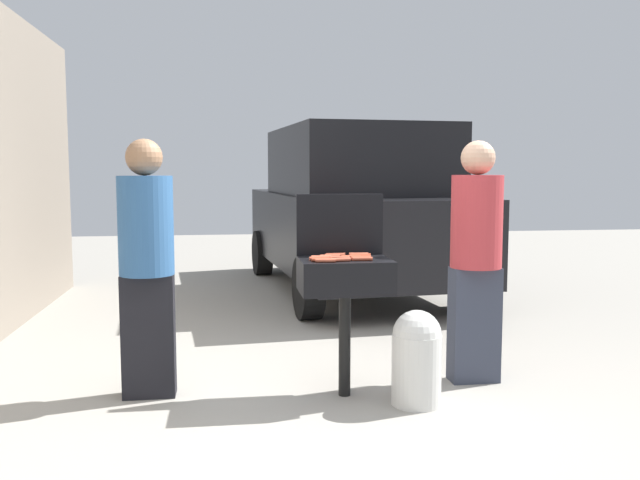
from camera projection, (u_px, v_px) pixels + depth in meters
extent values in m
plane|color=#9E998E|center=(343.00, 409.00, 4.29)|extent=(24.00, 24.00, 0.00)
cylinder|color=black|center=(345.00, 344.00, 4.52)|extent=(0.08, 0.08, 0.70)
cube|color=black|center=(345.00, 275.00, 4.48)|extent=(0.60, 0.44, 0.22)
cube|color=black|center=(339.00, 225.00, 4.66)|extent=(0.60, 0.05, 0.42)
cylinder|color=#C6593D|center=(336.00, 255.00, 4.58)|extent=(0.13, 0.04, 0.03)
cylinder|color=#C6593D|center=(321.00, 257.00, 4.45)|extent=(0.13, 0.03, 0.03)
cylinder|color=#B74C33|center=(362.00, 259.00, 4.36)|extent=(0.13, 0.03, 0.03)
cylinder|color=#B74C33|center=(319.00, 258.00, 4.39)|extent=(0.13, 0.03, 0.03)
cylinder|color=#AD4228|center=(322.00, 260.00, 4.33)|extent=(0.13, 0.03, 0.03)
cylinder|color=#AD4228|center=(351.00, 257.00, 4.47)|extent=(0.13, 0.04, 0.03)
cylinder|color=#C6593D|center=(330.00, 256.00, 4.49)|extent=(0.13, 0.04, 0.03)
cylinder|color=#C6593D|center=(359.00, 254.00, 4.60)|extent=(0.13, 0.04, 0.03)
cylinder|color=#C6593D|center=(326.00, 261.00, 4.29)|extent=(0.13, 0.04, 0.03)
cylinder|color=#AD4228|center=(361.00, 255.00, 4.54)|extent=(0.13, 0.03, 0.03)
cylinder|color=#C6593D|center=(340.00, 258.00, 4.42)|extent=(0.13, 0.04, 0.03)
cylinder|color=#B74C33|center=(335.00, 255.00, 4.54)|extent=(0.13, 0.03, 0.03)
cylinder|color=#AD4228|center=(361.00, 258.00, 4.39)|extent=(0.13, 0.03, 0.03)
cylinder|color=#C6593D|center=(341.00, 260.00, 4.33)|extent=(0.13, 0.04, 0.03)
cylinder|color=#AD4228|center=(361.00, 257.00, 4.44)|extent=(0.13, 0.04, 0.03)
cylinder|color=#AD4228|center=(360.00, 256.00, 4.51)|extent=(0.13, 0.04, 0.03)
cylinder|color=silver|center=(416.00, 369.00, 4.36)|extent=(0.32, 0.32, 0.46)
sphere|color=silver|center=(417.00, 334.00, 4.33)|extent=(0.31, 0.31, 0.31)
cube|color=black|center=(149.00, 336.00, 4.51)|extent=(0.34, 0.19, 0.82)
cylinder|color=#2D598C|center=(146.00, 226.00, 4.44)|extent=(0.36, 0.36, 0.65)
sphere|color=#936B4C|center=(144.00, 157.00, 4.39)|extent=(0.24, 0.24, 0.24)
cube|color=#333847|center=(474.00, 324.00, 4.83)|extent=(0.34, 0.19, 0.82)
cylinder|color=#B23338|center=(477.00, 222.00, 4.76)|extent=(0.36, 0.36, 0.65)
sphere|color=tan|center=(478.00, 158.00, 4.71)|extent=(0.24, 0.24, 0.24)
cube|color=black|center=(352.00, 229.00, 8.51)|extent=(2.32, 4.57, 0.90)
cube|color=black|center=(357.00, 161.00, 8.23)|extent=(2.01, 2.76, 0.80)
cylinder|color=black|center=(472.00, 281.00, 7.28)|extent=(0.28, 0.66, 0.64)
cylinder|color=black|center=(308.00, 288.00, 6.86)|extent=(0.28, 0.66, 0.64)
cylinder|color=black|center=(380.00, 249.00, 10.26)|extent=(0.28, 0.66, 0.64)
cylinder|color=black|center=(262.00, 253.00, 9.84)|extent=(0.28, 0.66, 0.64)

